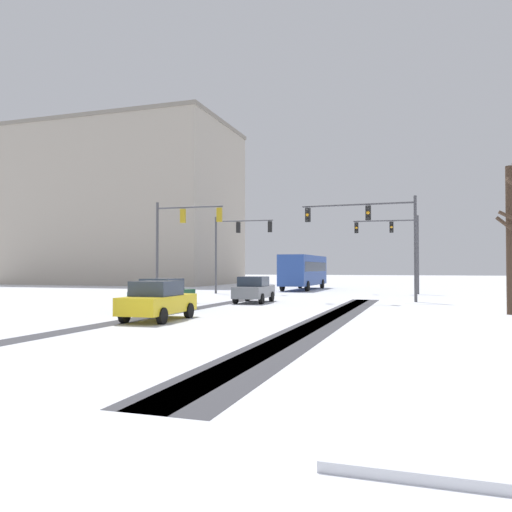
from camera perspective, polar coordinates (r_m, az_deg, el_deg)
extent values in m
cube|color=#424247|center=(21.45, 7.19, -7.08)|extent=(1.14, 28.63, 0.01)
cube|color=#424247|center=(21.33, 9.00, -7.11)|extent=(1.09, 28.63, 0.01)
cube|color=#424247|center=(24.01, -10.62, -6.46)|extent=(1.03, 28.63, 0.01)
cube|color=#424247|center=(21.43, 7.55, -7.09)|extent=(0.83, 28.63, 0.01)
cube|color=white|center=(19.78, 20.98, -7.33)|extent=(4.00, 28.63, 0.12)
cylinder|color=#47474C|center=(34.35, -10.98, 0.51)|extent=(0.18, 0.18, 6.50)
cylinder|color=#47474C|center=(33.58, -7.44, 5.41)|extent=(4.61, 0.28, 0.12)
cube|color=#B79319|center=(33.70, -8.16, 4.45)|extent=(0.33, 0.25, 0.90)
sphere|color=black|center=(33.88, -8.05, 4.93)|extent=(0.20, 0.20, 0.20)
sphere|color=orange|center=(33.85, -8.05, 4.43)|extent=(0.20, 0.20, 0.20)
sphere|color=black|center=(33.82, -8.05, 3.92)|extent=(0.20, 0.20, 0.20)
cube|color=#B79319|center=(32.74, -4.11, 4.61)|extent=(0.33, 0.25, 0.90)
sphere|color=black|center=(32.92, -4.01, 5.10)|extent=(0.20, 0.20, 0.20)
sphere|color=orange|center=(32.89, -4.01, 4.58)|extent=(0.20, 0.20, 0.20)
sphere|color=black|center=(32.86, -4.01, 4.06)|extent=(0.20, 0.20, 0.20)
cylinder|color=#47474C|center=(31.98, 17.38, 0.68)|extent=(0.18, 0.18, 6.50)
cylinder|color=#47474C|center=(32.49, 11.20, 5.66)|extent=(6.93, 0.22, 0.12)
cube|color=black|center=(32.34, 12.42, 4.71)|extent=(0.32, 0.24, 0.90)
sphere|color=black|center=(32.22, 12.39, 5.27)|extent=(0.20, 0.20, 0.20)
sphere|color=orange|center=(32.19, 12.39, 4.74)|extent=(0.20, 0.20, 0.20)
sphere|color=black|center=(32.16, 12.39, 4.21)|extent=(0.20, 0.20, 0.20)
cube|color=black|center=(33.00, 5.81, 4.57)|extent=(0.32, 0.24, 0.90)
sphere|color=black|center=(32.88, 5.75, 5.12)|extent=(0.20, 0.20, 0.20)
sphere|color=orange|center=(32.85, 5.75, 4.60)|extent=(0.20, 0.20, 0.20)
sphere|color=black|center=(32.82, 5.75, 4.07)|extent=(0.20, 0.20, 0.20)
cylinder|color=#47474C|center=(43.35, -4.51, 0.11)|extent=(0.18, 0.18, 6.50)
cylinder|color=#47474C|center=(42.73, -1.35, 3.95)|extent=(4.98, 0.34, 0.12)
cube|color=black|center=(42.83, -1.99, 3.20)|extent=(0.33, 0.25, 0.90)
sphere|color=black|center=(43.00, -1.93, 3.58)|extent=(0.20, 0.20, 0.20)
sphere|color=orange|center=(42.98, -1.93, 3.19)|extent=(0.20, 0.20, 0.20)
sphere|color=black|center=(42.96, -1.93, 2.79)|extent=(0.20, 0.20, 0.20)
cube|color=black|center=(42.08, 1.57, 3.28)|extent=(0.33, 0.25, 0.90)
sphere|color=black|center=(42.26, 1.62, 3.67)|extent=(0.20, 0.20, 0.20)
sphere|color=orange|center=(42.23, 1.62, 3.27)|extent=(0.20, 0.20, 0.20)
sphere|color=black|center=(42.21, 1.62, 2.86)|extent=(0.20, 0.20, 0.20)
cylinder|color=#47474C|center=(43.98, 17.63, 0.14)|extent=(0.18, 0.18, 6.50)
cylinder|color=#47474C|center=(44.04, 14.21, 3.83)|extent=(5.21, 0.53, 0.12)
cube|color=black|center=(44.00, 14.89, 3.12)|extent=(0.34, 0.26, 0.90)
sphere|color=black|center=(43.87, 14.89, 3.53)|extent=(0.20, 0.20, 0.20)
sphere|color=orange|center=(43.84, 14.90, 3.14)|extent=(0.20, 0.20, 0.20)
sphere|color=black|center=(43.82, 14.90, 2.75)|extent=(0.20, 0.20, 0.20)
cube|color=black|center=(44.04, 11.15, 3.10)|extent=(0.34, 0.26, 0.90)
sphere|color=black|center=(43.90, 11.14, 3.51)|extent=(0.20, 0.20, 0.20)
sphere|color=orange|center=(43.88, 11.14, 3.12)|extent=(0.20, 0.20, 0.20)
sphere|color=black|center=(43.86, 11.15, 2.73)|extent=(0.20, 0.20, 0.20)
cube|color=slate|center=(31.82, -0.21, -4.02)|extent=(1.90, 4.18, 0.70)
cube|color=#2D3847|center=(31.65, -0.28, -2.85)|extent=(1.65, 1.97, 0.60)
cylinder|color=black|center=(33.28, -0.96, -4.50)|extent=(0.25, 0.65, 0.64)
cylinder|color=black|center=(32.86, 1.75, -4.54)|extent=(0.25, 0.65, 0.64)
cylinder|color=black|center=(30.86, -2.30, -4.75)|extent=(0.25, 0.65, 0.64)
cylinder|color=black|center=(30.40, 0.61, -4.80)|extent=(0.25, 0.65, 0.64)
cube|color=#194C2D|center=(26.21, -10.30, -4.57)|extent=(1.81, 4.14, 0.70)
cube|color=#2D3847|center=(26.04, -10.44, -3.16)|extent=(1.61, 1.94, 0.60)
cylinder|color=black|center=(27.72, -10.59, -5.11)|extent=(0.24, 0.65, 0.64)
cylinder|color=black|center=(27.02, -7.53, -5.22)|extent=(0.24, 0.65, 0.64)
cylinder|color=black|center=(25.50, -13.23, -5.43)|extent=(0.24, 0.65, 0.64)
cylinder|color=black|center=(24.73, -9.97, -5.57)|extent=(0.24, 0.65, 0.64)
cube|color=yellow|center=(21.40, -10.86, -5.29)|extent=(1.85, 4.16, 0.70)
cube|color=#2D3847|center=(21.24, -11.04, -3.57)|extent=(1.63, 1.96, 0.60)
cylinder|color=black|center=(22.93, -11.22, -5.90)|extent=(0.24, 0.65, 0.64)
cylinder|color=black|center=(22.23, -7.50, -6.06)|extent=(0.24, 0.65, 0.64)
cylinder|color=black|center=(20.71, -14.48, -6.38)|extent=(0.24, 0.65, 0.64)
cylinder|color=black|center=(19.94, -10.46, -6.59)|extent=(0.24, 0.65, 0.64)
cube|color=#284793|center=(51.17, 5.38, -1.59)|extent=(2.51, 11.00, 2.90)
cube|color=#283342|center=(51.17, 5.38, -1.20)|extent=(2.55, 10.12, 0.90)
cylinder|color=black|center=(47.18, 5.74, -3.37)|extent=(0.30, 0.96, 0.96)
cylinder|color=black|center=(47.76, 2.96, -3.36)|extent=(0.30, 0.96, 0.96)
cylinder|color=black|center=(54.18, 7.39, -3.11)|extent=(0.30, 0.96, 0.96)
cylinder|color=black|center=(54.68, 4.94, -3.10)|extent=(0.30, 0.96, 0.96)
cylinder|color=#423023|center=(26.43, 26.54, 1.60)|extent=(0.39, 0.39, 6.89)
cylinder|color=#423023|center=(25.87, 26.59, 2.79)|extent=(1.30, 0.30, 1.16)
cube|color=#A89E8E|center=(73.53, -14.42, 5.18)|extent=(29.35, 17.25, 20.93)
cube|color=gray|center=(75.50, -14.37, 13.29)|extent=(29.65, 17.55, 0.50)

